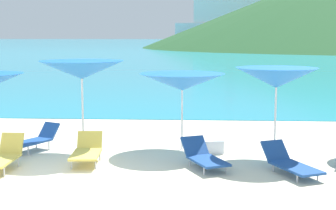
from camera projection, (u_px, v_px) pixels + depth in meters
name	position (u px, v px, depth m)	size (l,w,h in m)	color
ground_plane	(122.00, 114.00, 20.41)	(50.00, 100.00, 0.30)	beige
ocean_water	(191.00, 42.00, 235.76)	(650.00, 440.00, 0.02)	teal
umbrella_4	(82.00, 70.00, 12.93)	(2.33, 2.33, 2.37)	silver
umbrella_5	(182.00, 82.00, 13.21)	(2.37, 2.37, 2.03)	silver
umbrella_6	(276.00, 78.00, 12.29)	(2.14, 2.14, 2.24)	silver
lounge_chair_5	(204.00, 156.00, 11.55)	(1.18, 1.61, 0.61)	#1E478C
lounge_chair_7	(4.00, 156.00, 11.33)	(0.57, 1.51, 0.73)	#D8BF4C
lounge_chair_8	(87.00, 150.00, 11.91)	(0.72, 1.43, 0.67)	#D8BF4C
lounge_chair_9	(36.00, 139.00, 13.25)	(1.11, 1.48, 0.67)	#1E478C
lounge_chair_10	(290.00, 163.00, 11.04)	(1.23, 1.75, 0.60)	#1E478C
cooler_box	(213.00, 147.00, 12.98)	(0.50, 0.36, 0.34)	white
cruise_ship	(249.00, 20.00, 204.79)	(60.50, 14.94, 24.27)	white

